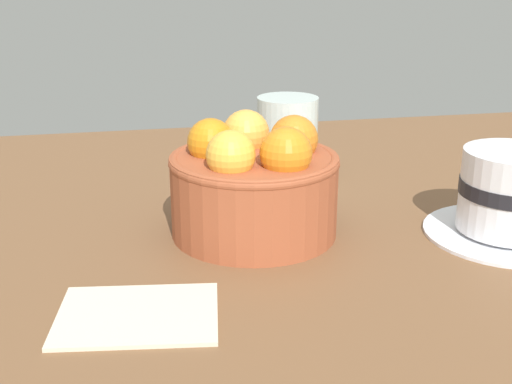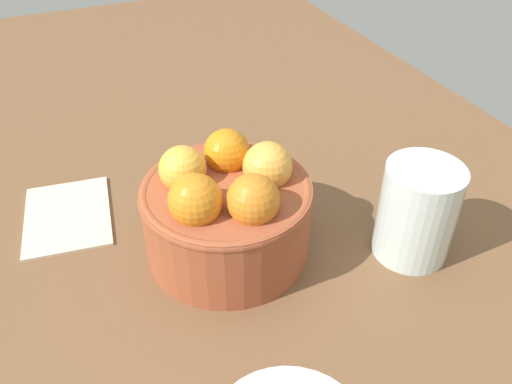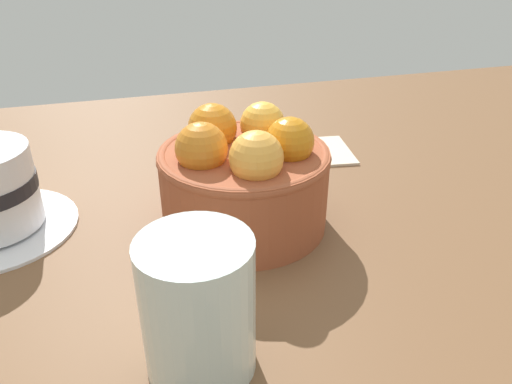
# 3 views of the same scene
# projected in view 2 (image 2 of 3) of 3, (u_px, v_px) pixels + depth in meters

# --- Properties ---
(ground_plane) EXTENTS (1.49, 0.82, 0.05)m
(ground_plane) POSITION_uv_depth(u_px,v_px,m) (229.00, 266.00, 0.50)
(ground_plane) COLOR brown
(terracotta_bowl) EXTENTS (0.15, 0.15, 0.10)m
(terracotta_bowl) POSITION_uv_depth(u_px,v_px,m) (227.00, 210.00, 0.46)
(terracotta_bowl) COLOR #9E4C2D
(terracotta_bowl) RESTS_ON ground_plane
(water_glass) EXTENTS (0.07, 0.07, 0.09)m
(water_glass) POSITION_uv_depth(u_px,v_px,m) (417.00, 212.00, 0.46)
(water_glass) COLOR silver
(water_glass) RESTS_ON ground_plane
(folded_napkin) EXTENTS (0.12, 0.10, 0.01)m
(folded_napkin) POSITION_uv_depth(u_px,v_px,m) (67.00, 214.00, 0.52)
(folded_napkin) COLOR beige
(folded_napkin) RESTS_ON ground_plane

